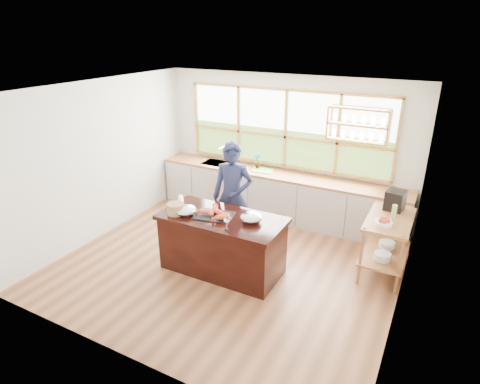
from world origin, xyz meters
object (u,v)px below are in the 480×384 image
Objects in this scene: island at (222,243)px; wicker_basket at (175,209)px; cook at (233,197)px; espresso_machine at (395,200)px.

wicker_basket reaches higher than island.
wicker_basket is at bearing -161.07° from island.
cook is 2.52m from espresso_machine.
cook is 1.05m from wicker_basket.
island is 6.16× the size of espresso_machine.
espresso_machine is (2.40, 0.74, 0.14)m from cook.
espresso_machine is (2.19, 1.45, 0.60)m from island.
wicker_basket is (-2.85, -1.68, -0.07)m from espresso_machine.
espresso_machine is 1.18× the size of wicker_basket.
espresso_machine reaches higher than island.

